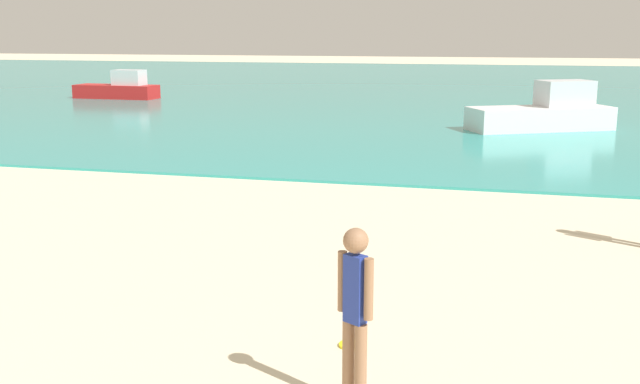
{
  "coord_description": "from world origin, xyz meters",
  "views": [
    {
      "loc": [
        2.68,
        1.15,
        3.13
      ],
      "look_at": [
        0.47,
        9.84,
        1.16
      ],
      "focal_mm": 40.79,
      "sensor_mm": 36.0,
      "label": 1
    }
  ],
  "objects_px": {
    "person_standing": "(355,308)",
    "frisbee": "(351,345)",
    "boat_far": "(119,88)",
    "boat_near": "(545,113)"
  },
  "relations": [
    {
      "from": "person_standing",
      "to": "frisbee",
      "type": "distance_m",
      "value": 1.53
    },
    {
      "from": "frisbee",
      "to": "boat_far",
      "type": "bearing_deg",
      "value": 123.78
    },
    {
      "from": "person_standing",
      "to": "boat_near",
      "type": "height_order",
      "value": "boat_near"
    },
    {
      "from": "person_standing",
      "to": "frisbee",
      "type": "relative_size",
      "value": 6.4
    },
    {
      "from": "frisbee",
      "to": "boat_far",
      "type": "height_order",
      "value": "boat_far"
    },
    {
      "from": "boat_near",
      "to": "boat_far",
      "type": "distance_m",
      "value": 20.46
    },
    {
      "from": "frisbee",
      "to": "boat_near",
      "type": "distance_m",
      "value": 17.97
    },
    {
      "from": "frisbee",
      "to": "boat_far",
      "type": "distance_m",
      "value": 29.78
    },
    {
      "from": "boat_near",
      "to": "boat_far",
      "type": "bearing_deg",
      "value": -47.57
    },
    {
      "from": "boat_near",
      "to": "boat_far",
      "type": "relative_size",
      "value": 1.19
    }
  ]
}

